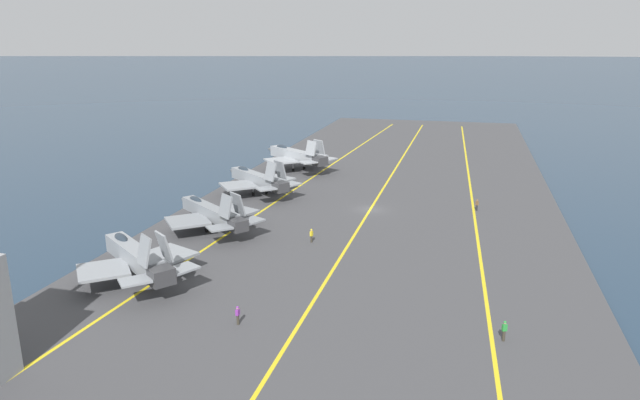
{
  "coord_description": "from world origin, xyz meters",
  "views": [
    {
      "loc": [
        -79.16,
        -13.04,
        24.05
      ],
      "look_at": [
        -5.54,
        6.16,
        2.9
      ],
      "focal_mm": 32.0,
      "sensor_mm": 36.0,
      "label": 1
    }
  ],
  "objects_px": {
    "parked_jet_nearest": "(135,256)",
    "parked_jet_second": "(211,212)",
    "parked_jet_fourth": "(295,155)",
    "crew_yellow_vest": "(311,235)",
    "parked_jet_third": "(256,179)",
    "crew_brown_vest": "(477,204)",
    "crew_green_vest": "(504,330)",
    "crew_purple_vest": "(238,314)"
  },
  "relations": [
    {
      "from": "parked_jet_third",
      "to": "crew_green_vest",
      "type": "bearing_deg",
      "value": -137.16
    },
    {
      "from": "crew_green_vest",
      "to": "crew_purple_vest",
      "type": "distance_m",
      "value": 22.33
    },
    {
      "from": "parked_jet_nearest",
      "to": "crew_brown_vest",
      "type": "distance_m",
      "value": 48.56
    },
    {
      "from": "crew_yellow_vest",
      "to": "crew_green_vest",
      "type": "distance_m",
      "value": 28.76
    },
    {
      "from": "parked_jet_second",
      "to": "crew_green_vest",
      "type": "height_order",
      "value": "parked_jet_second"
    },
    {
      "from": "parked_jet_third",
      "to": "parked_jet_fourth",
      "type": "relative_size",
      "value": 0.93
    },
    {
      "from": "parked_jet_third",
      "to": "parked_jet_fourth",
      "type": "distance_m",
      "value": 18.8
    },
    {
      "from": "parked_jet_fourth",
      "to": "crew_purple_vest",
      "type": "height_order",
      "value": "parked_jet_fourth"
    },
    {
      "from": "parked_jet_third",
      "to": "crew_yellow_vest",
      "type": "relative_size",
      "value": 8.96
    },
    {
      "from": "crew_green_vest",
      "to": "parked_jet_second",
      "type": "bearing_deg",
      "value": 59.91
    },
    {
      "from": "parked_jet_second",
      "to": "parked_jet_third",
      "type": "distance_m",
      "value": 18.51
    },
    {
      "from": "parked_jet_second",
      "to": "crew_purple_vest",
      "type": "relative_size",
      "value": 8.93
    },
    {
      "from": "parked_jet_nearest",
      "to": "parked_jet_fourth",
      "type": "distance_m",
      "value": 54.33
    },
    {
      "from": "parked_jet_nearest",
      "to": "parked_jet_third",
      "type": "xyz_separation_m",
      "value": [
        35.55,
        0.3,
        -0.07
      ]
    },
    {
      "from": "crew_brown_vest",
      "to": "crew_purple_vest",
      "type": "height_order",
      "value": "crew_purple_vest"
    },
    {
      "from": "parked_jet_fourth",
      "to": "parked_jet_nearest",
      "type": "bearing_deg",
      "value": 179.54
    },
    {
      "from": "parked_jet_nearest",
      "to": "crew_brown_vest",
      "type": "bearing_deg",
      "value": -44.53
    },
    {
      "from": "parked_jet_third",
      "to": "crew_purple_vest",
      "type": "xyz_separation_m",
      "value": [
        -42.02,
        -14.16,
        -1.51
      ]
    },
    {
      "from": "parked_jet_third",
      "to": "crew_green_vest",
      "type": "xyz_separation_m",
      "value": [
        -39.14,
        -36.3,
        -1.47
      ]
    },
    {
      "from": "parked_jet_third",
      "to": "crew_brown_vest",
      "type": "bearing_deg",
      "value": -91.59
    },
    {
      "from": "parked_jet_nearest",
      "to": "parked_jet_second",
      "type": "height_order",
      "value": "parked_jet_nearest"
    },
    {
      "from": "parked_jet_second",
      "to": "crew_purple_vest",
      "type": "xyz_separation_m",
      "value": [
        -23.52,
        -13.48,
        -1.32
      ]
    },
    {
      "from": "parked_jet_third",
      "to": "crew_brown_vest",
      "type": "distance_m",
      "value": 34.38
    },
    {
      "from": "crew_yellow_vest",
      "to": "crew_green_vest",
      "type": "xyz_separation_m",
      "value": [
        -19.01,
        -21.59,
        0.05
      ]
    },
    {
      "from": "parked_jet_fourth",
      "to": "crew_yellow_vest",
      "type": "relative_size",
      "value": 9.61
    },
    {
      "from": "parked_jet_fourth",
      "to": "parked_jet_third",
      "type": "bearing_deg",
      "value": 177.75
    },
    {
      "from": "crew_brown_vest",
      "to": "crew_yellow_vest",
      "type": "bearing_deg",
      "value": 134.37
    },
    {
      "from": "crew_yellow_vest",
      "to": "crew_brown_vest",
      "type": "bearing_deg",
      "value": -45.63
    },
    {
      "from": "crew_purple_vest",
      "to": "parked_jet_second",
      "type": "bearing_deg",
      "value": 29.83
    },
    {
      "from": "parked_jet_second",
      "to": "crew_green_vest",
      "type": "relative_size",
      "value": 8.62
    },
    {
      "from": "parked_jet_second",
      "to": "crew_purple_vest",
      "type": "height_order",
      "value": "parked_jet_second"
    },
    {
      "from": "crew_brown_vest",
      "to": "parked_jet_second",
      "type": "bearing_deg",
      "value": 117.54
    },
    {
      "from": "parked_jet_nearest",
      "to": "crew_purple_vest",
      "type": "height_order",
      "value": "parked_jet_nearest"
    },
    {
      "from": "crew_green_vest",
      "to": "crew_purple_vest",
      "type": "height_order",
      "value": "crew_green_vest"
    },
    {
      "from": "parked_jet_fourth",
      "to": "crew_brown_vest",
      "type": "relative_size",
      "value": 9.51
    },
    {
      "from": "parked_jet_fourth",
      "to": "crew_yellow_vest",
      "type": "distance_m",
      "value": 41.39
    },
    {
      "from": "parked_jet_nearest",
      "to": "crew_yellow_vest",
      "type": "relative_size",
      "value": 8.6
    },
    {
      "from": "crew_brown_vest",
      "to": "parked_jet_third",
      "type": "bearing_deg",
      "value": 88.41
    },
    {
      "from": "crew_yellow_vest",
      "to": "parked_jet_fourth",
      "type": "bearing_deg",
      "value": 19.76
    },
    {
      "from": "crew_yellow_vest",
      "to": "crew_green_vest",
      "type": "relative_size",
      "value": 0.95
    },
    {
      "from": "parked_jet_second",
      "to": "parked_jet_fourth",
      "type": "relative_size",
      "value": 0.94
    },
    {
      "from": "parked_jet_nearest",
      "to": "crew_brown_vest",
      "type": "height_order",
      "value": "parked_jet_nearest"
    }
  ]
}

